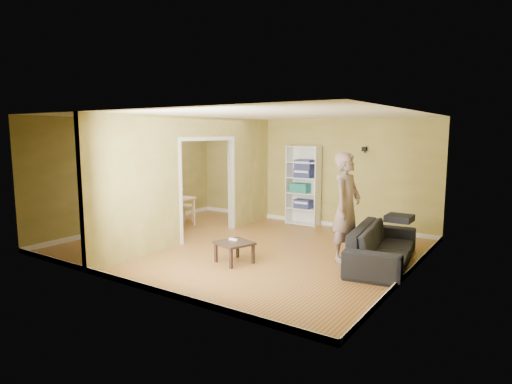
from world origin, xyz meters
The scene contains 16 objects.
room_shell centered at (0.00, 0.00, 1.30)m, with size 6.50×6.50×6.50m.
partition centered at (-1.20, 0.00, 1.30)m, with size 0.22×5.50×2.60m, color tan, non-canonical shape.
wall_speaker centered at (1.50, 2.69, 1.90)m, with size 0.10×0.10×0.10m, color black.
sofa centered at (2.70, 0.42, 0.44)m, with size 0.98×2.30×0.88m, color #27282B.
person centered at (2.07, 0.28, 1.13)m, with size 0.64×0.82×2.27m, color slate.
bookshelf centered at (0.03, 2.60, 0.97)m, with size 0.82×0.36×1.95m.
paper_box_navy_a centered at (0.04, 2.56, 0.52)m, with size 0.42×0.27×0.22m, color navy.
paper_box_teal centered at (-0.06, 2.56, 0.91)m, with size 0.45×0.29×0.23m, color #12704D.
paper_box_navy_b centered at (0.03, 2.56, 1.29)m, with size 0.44×0.29×0.22m, color navy.
paper_box_navy_c centered at (0.05, 2.56, 1.50)m, with size 0.42×0.28×0.22m, color navy.
coffee_table centered at (0.52, -0.95, 0.32)m, with size 0.56×0.56×0.38m.
game_controller centered at (0.43, -0.87, 0.39)m, with size 0.16×0.04×0.03m, color white.
dining_table centered at (-2.63, 0.58, 0.63)m, with size 1.14×0.76×0.71m.
chair_left centered at (-3.40, 0.58, 0.51)m, with size 0.47×0.47×1.02m, color tan, non-canonical shape.
chair_near centered at (-2.54, 0.00, 0.48)m, with size 0.44×0.44×0.95m, color tan, non-canonical shape.
chair_far centered at (-2.63, 1.12, 0.45)m, with size 0.41×0.41×0.90m, color tan, non-canonical shape.
Camera 1 is at (4.89, -6.78, 2.28)m, focal length 30.00 mm.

